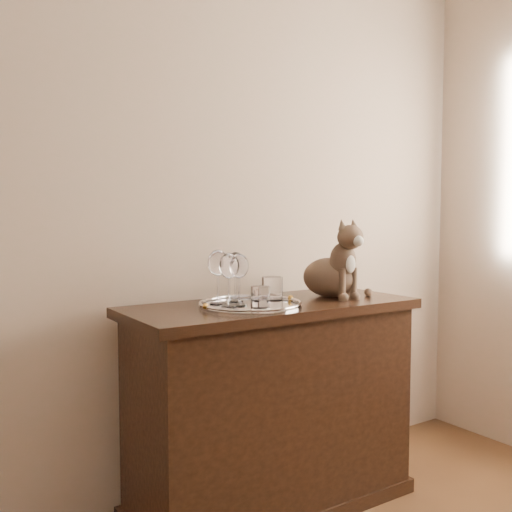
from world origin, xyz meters
The scene contains 10 objects.
wall_back centered at (0.00, 2.25, 1.35)m, with size 4.00×0.10×2.70m, color tan.
sideboard centered at (0.60, 1.94, 0.42)m, with size 1.20×0.50×0.85m, color black, non-canonical shape.
tray centered at (0.48, 1.91, 0.85)m, with size 0.40×0.40×0.01m, color silver.
wine_glass_a centered at (0.37, 1.98, 0.96)m, with size 0.08×0.08×0.21m, color white, non-canonical shape.
wine_glass_b centered at (0.47, 2.00, 0.96)m, with size 0.08×0.08×0.20m, color silver, non-canonical shape.
wine_glass_c centered at (0.38, 1.91, 0.96)m, with size 0.08×0.08×0.20m, color white, non-canonical shape.
wine_glass_d centered at (0.43, 1.91, 0.96)m, with size 0.08×0.08×0.20m, color silver, non-canonical shape.
tumbler_b centered at (0.46, 1.82, 0.90)m, with size 0.07×0.07×0.08m, color white.
tumbler_c centered at (0.61, 1.95, 0.91)m, with size 0.09×0.09×0.10m, color white.
cat centered at (0.91, 1.95, 1.02)m, with size 0.34×0.31×0.34m, color brown, non-canonical shape.
Camera 1 is at (-0.70, 0.06, 1.20)m, focal length 40.00 mm.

